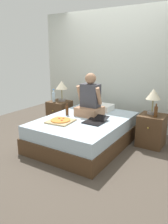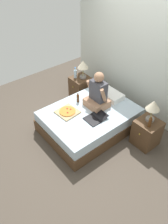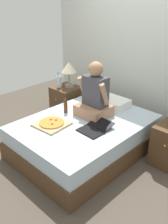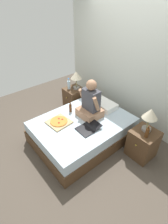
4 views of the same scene
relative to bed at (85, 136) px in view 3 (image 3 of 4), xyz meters
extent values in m
plane|color=#4C4238|center=(0.00, 0.00, -0.24)|extent=(5.71, 5.71, 0.00)
cube|color=silver|center=(0.00, 1.31, 1.01)|extent=(3.71, 0.12, 2.50)
cube|color=#4C331E|center=(0.00, 0.00, -0.11)|extent=(1.41, 1.89, 0.26)
cube|color=silver|center=(0.00, 0.00, 0.14)|extent=(1.37, 1.83, 0.22)
cube|color=#4C331E|center=(-1.03, 0.58, 0.04)|extent=(0.44, 0.44, 0.56)
sphere|color=gold|center=(-1.03, 0.34, 0.16)|extent=(0.03, 0.03, 0.03)
cylinder|color=gray|center=(-0.99, 0.63, 0.35)|extent=(0.16, 0.16, 0.05)
cylinder|color=olive|center=(-0.99, 0.63, 0.49)|extent=(0.02, 0.02, 0.22)
cone|color=beige|center=(-0.99, 0.63, 0.69)|extent=(0.26, 0.26, 0.18)
cylinder|color=silver|center=(-1.11, 0.49, 0.43)|extent=(0.07, 0.07, 0.20)
cylinder|color=silver|center=(-1.11, 0.49, 0.56)|extent=(0.03, 0.03, 0.06)
cylinder|color=blue|center=(-1.11, 0.49, 0.59)|extent=(0.04, 0.03, 0.02)
sphere|color=gold|center=(1.03, 0.34, 0.16)|extent=(0.03, 0.03, 0.03)
cube|color=white|center=(-0.06, 0.67, 0.31)|extent=(0.52, 0.34, 0.12)
cube|color=#A37556|center=(-0.03, 0.21, 0.33)|extent=(0.44, 0.40, 0.16)
cube|color=#3F3F47|center=(-0.03, 0.24, 0.62)|extent=(0.34, 0.20, 0.42)
sphere|color=#A37556|center=(-0.03, 0.24, 0.93)|extent=(0.20, 0.20, 0.20)
cylinder|color=#A37556|center=(-0.23, 0.19, 0.64)|extent=(0.07, 0.18, 0.32)
cylinder|color=#A37556|center=(0.17, 0.19, 0.64)|extent=(0.07, 0.18, 0.32)
cube|color=black|center=(0.26, -0.16, 0.25)|extent=(0.32, 0.23, 0.02)
cube|color=black|center=(0.26, 0.04, 0.29)|extent=(0.32, 0.20, 0.06)
cube|color=tan|center=(-0.24, -0.39, 0.26)|extent=(0.43, 0.43, 0.03)
cylinder|color=#CC7F33|center=(-0.24, -0.39, 0.28)|extent=(0.33, 0.33, 0.02)
cylinder|color=maroon|center=(-0.30, -0.35, 0.29)|extent=(0.04, 0.04, 0.00)
cylinder|color=maroon|center=(-0.19, -0.42, 0.29)|extent=(0.04, 0.04, 0.00)
cylinder|color=maroon|center=(-0.24, -0.31, 0.29)|extent=(0.04, 0.04, 0.00)
cylinder|color=#4C2811|center=(-0.39, 0.00, 0.33)|extent=(0.06, 0.06, 0.17)
cylinder|color=#4C2811|center=(-0.39, 0.00, 0.44)|extent=(0.03, 0.03, 0.05)
camera|label=1|loc=(1.96, -3.14, 1.39)|focal=35.00mm
camera|label=2|loc=(2.59, -2.27, 3.07)|focal=35.00mm
camera|label=3|loc=(2.11, -2.18, 1.86)|focal=40.00mm
camera|label=4|loc=(2.07, -1.69, 2.38)|focal=28.00mm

